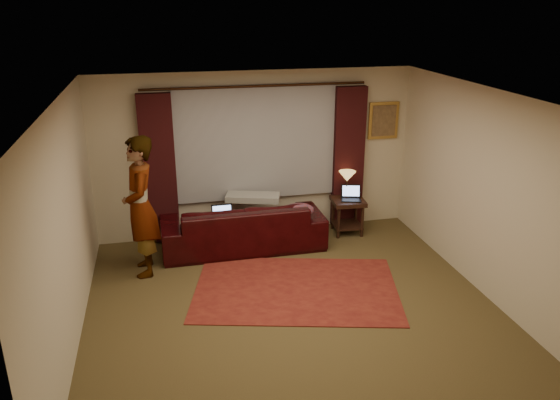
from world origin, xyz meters
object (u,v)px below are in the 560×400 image
(end_table, at_px, (347,216))
(laptop_table, at_px, (351,193))
(laptop_sofa, at_px, (223,215))
(sofa, at_px, (243,217))
(person, at_px, (141,207))
(tiffany_lamp, at_px, (347,184))

(end_table, distance_m, laptop_table, 0.41)
(end_table, relative_size, laptop_table, 1.73)
(laptop_sofa, relative_size, end_table, 0.58)
(sofa, relative_size, person, 1.26)
(end_table, bearing_deg, person, -168.11)
(end_table, bearing_deg, laptop_table, -60.15)
(laptop_sofa, xyz_separation_m, tiffany_lamp, (2.05, 0.39, 0.19))
(laptop_table, bearing_deg, tiffany_lamp, 116.75)
(tiffany_lamp, relative_size, person, 0.23)
(laptop_sofa, height_order, tiffany_lamp, tiffany_lamp)
(laptop_sofa, xyz_separation_m, person, (-1.15, -0.38, 0.36))
(sofa, bearing_deg, laptop_table, -176.61)
(sofa, xyz_separation_m, laptop_sofa, (-0.31, -0.12, 0.11))
(sofa, distance_m, laptop_sofa, 0.35)
(sofa, relative_size, tiffany_lamp, 5.60)
(laptop_sofa, height_order, end_table, laptop_sofa)
(sofa, distance_m, end_table, 1.76)
(sofa, bearing_deg, tiffany_lamp, -171.89)
(tiffany_lamp, height_order, laptop_table, tiffany_lamp)
(laptop_sofa, relative_size, person, 0.17)
(person, bearing_deg, tiffany_lamp, 99.58)
(tiffany_lamp, distance_m, person, 3.29)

